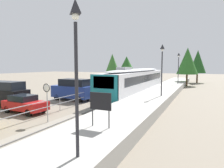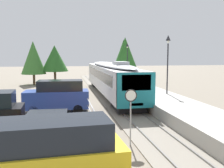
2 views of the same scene
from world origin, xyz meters
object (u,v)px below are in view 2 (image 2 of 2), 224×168
speed_limit_sign (131,103)px  parked_van_yellow (46,160)px  platform_lamp_far_end (127,54)px  parked_hatchback_red (52,126)px  commuter_train (110,76)px  platform_lamp_mid_platform (168,53)px  parked_van_blue (58,96)px

speed_limit_sign → parked_van_yellow: 5.59m
platform_lamp_far_end → speed_limit_sign: bearing=-103.7°
speed_limit_sign → parked_hatchback_red: bearing=159.9°
commuter_train → platform_lamp_far_end: 10.91m
commuter_train → speed_limit_sign: 15.65m
speed_limit_sign → parked_hatchback_red: speed_limit_sign is taller
platform_lamp_far_end → parked_van_yellow: (-9.85, -29.36, -3.33)m
platform_lamp_mid_platform → platform_lamp_far_end: size_ratio=1.00×
parked_van_blue → platform_lamp_mid_platform: bearing=11.1°
parked_hatchback_red → parked_van_blue: parked_van_blue is taller
parked_van_yellow → parked_hatchback_red: parked_van_yellow is taller
commuter_train → speed_limit_sign: commuter_train is taller
commuter_train → parked_hatchback_red: size_ratio=5.09×
parked_hatchback_red → platform_lamp_far_end: bearing=67.3°
commuter_train → parked_van_blue: commuter_train is taller
commuter_train → platform_lamp_mid_platform: size_ratio=3.88×
platform_lamp_mid_platform → parked_van_yellow: size_ratio=1.07×
speed_limit_sign → parked_van_blue: speed_limit_sign is taller
parked_hatchback_red → parked_van_blue: size_ratio=0.82×
speed_limit_sign → commuter_train: bearing=83.4°
platform_lamp_mid_platform → parked_van_blue: (-9.85, -1.93, -3.33)m
commuter_train → parked_hatchback_red: bearing=-111.8°
platform_lamp_mid_platform → parked_hatchback_red: (-9.98, -8.68, -3.83)m
platform_lamp_far_end → speed_limit_sign: 26.11m
speed_limit_sign → parked_van_blue: size_ratio=0.56×
parked_hatchback_red → parked_van_blue: (0.13, 6.75, 0.50)m
platform_lamp_far_end → parked_van_yellow: platform_lamp_far_end is taller
commuter_train → parked_hatchback_red: commuter_train is taller
parked_van_blue → parked_van_yellow: bearing=-90.0°
platform_lamp_mid_platform → platform_lamp_far_end: same height
platform_lamp_far_end → parked_van_blue: bearing=-119.9°
platform_lamp_far_end → parked_van_yellow: size_ratio=1.07×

